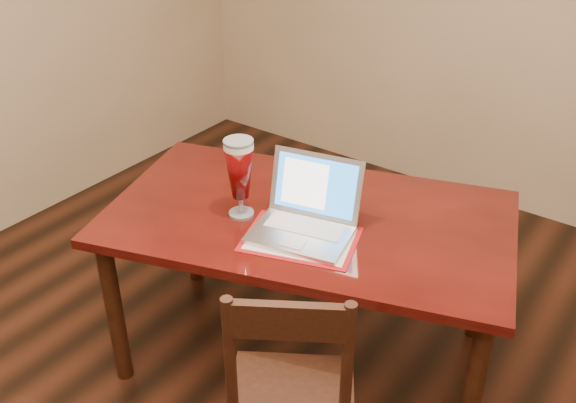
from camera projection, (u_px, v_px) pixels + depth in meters
The scene contains 2 objects.
dining_table at pixel (305, 230), 2.55m from camera, with size 1.77×1.33×1.06m.
dining_chair at pixel (291, 401), 2.07m from camera, with size 0.56×0.55×0.97m.
Camera 1 is at (0.95, -1.08, 2.07)m, focal length 40.00 mm.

